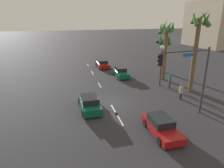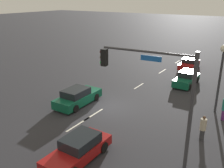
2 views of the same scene
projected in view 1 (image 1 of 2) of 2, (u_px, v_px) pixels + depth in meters
The scene contains 18 objects.
ground_plane at pixel (110, 103), 21.89m from camera, with size 220.00×220.00×0.00m, color #28282D.
lane_stripe_0 at pixel (88, 65), 38.39m from camera, with size 1.84×0.14×0.01m, color silver.
lane_stripe_1 at pixel (92, 73), 33.26m from camera, with size 2.27×0.14×0.01m, color silver.
lane_stripe_2 at pixel (100, 85), 27.39m from camera, with size 2.03×0.14×0.01m, color silver.
lane_stripe_3 at pixel (114, 110), 20.25m from camera, with size 2.45×0.14×0.01m, color silver.
lane_stripe_4 at pixel (119, 119), 18.56m from camera, with size 2.59×0.14×0.01m, color silver.
car_0 at pixel (121, 72), 30.97m from camera, with size 4.16×1.84×1.45m.
car_1 at pixel (161, 126), 16.15m from camera, with size 4.40×1.90×1.35m.
car_2 at pixel (102, 64), 36.43m from camera, with size 4.23×2.08×1.33m.
car_3 at pixel (89, 103), 20.32m from camera, with size 4.60×1.99×1.45m.
traffic_signal at pixel (190, 71), 17.83m from camera, with size 0.67×5.28×6.41m.
streetlamp at pixel (162, 57), 26.06m from camera, with size 0.56×0.56×5.42m.
pedestrian_0 at pixel (170, 80), 26.08m from camera, with size 0.45×0.45×1.93m.
pedestrian_2 at pixel (181, 92), 22.67m from camera, with size 0.51×0.51×1.69m.
palm_tree_0 at pixel (166, 39), 28.09m from camera, with size 2.31×2.50×8.47m.
palm_tree_1 at pixel (198, 38), 23.00m from camera, with size 2.75×2.69×9.66m.
palm_tree_2 at pixel (164, 44), 32.35m from camera, with size 2.62×2.57×6.30m.
building_1 at pixel (220, 24), 59.63m from camera, with size 14.62×14.82×12.88m, color #B2A38E.
Camera 1 is at (19.47, -4.68, 9.10)m, focal length 32.29 mm.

